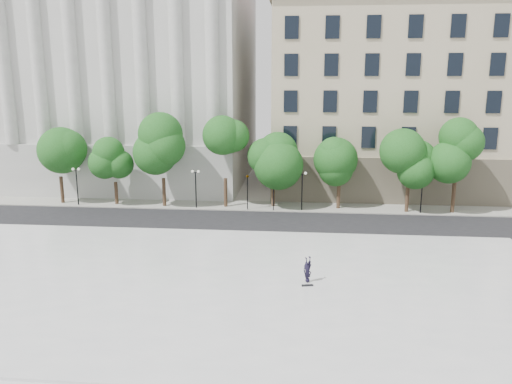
% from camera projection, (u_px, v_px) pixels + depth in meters
% --- Properties ---
extents(ground, '(160.00, 160.00, 0.00)m').
position_uv_depth(ground, '(206.00, 310.00, 28.42)').
color(ground, '#ADAAA3').
rests_on(ground, ground).
extents(plaza, '(44.00, 22.00, 0.45)m').
position_uv_depth(plaza, '(215.00, 285.00, 31.29)').
color(plaza, silver).
rests_on(plaza, ground).
extents(street, '(60.00, 8.00, 0.02)m').
position_uv_depth(street, '(243.00, 222.00, 45.91)').
color(street, black).
rests_on(street, ground).
extents(far_sidewalk, '(60.00, 4.00, 0.12)m').
position_uv_depth(far_sidewalk, '(250.00, 206.00, 51.73)').
color(far_sidewalk, gray).
rests_on(far_sidewalk, ground).
extents(building_west, '(31.50, 27.65, 25.60)m').
position_uv_depth(building_west, '(131.00, 80.00, 64.60)').
color(building_west, '#BABAB6').
rests_on(building_west, ground).
extents(building_east, '(36.00, 26.15, 23.00)m').
position_uv_depth(building_east, '(422.00, 94.00, 61.98)').
color(building_east, tan).
rests_on(building_east, ground).
extents(traffic_light_west, '(0.51, 1.56, 4.12)m').
position_uv_depth(traffic_light_west, '(247.00, 175.00, 49.31)').
color(traffic_light_west, black).
rests_on(traffic_light_west, ground).
extents(traffic_light_east, '(0.71, 1.72, 4.18)m').
position_uv_depth(traffic_light_east, '(274.00, 175.00, 49.06)').
color(traffic_light_east, black).
rests_on(traffic_light_east, ground).
extents(person_lying, '(1.49, 1.67, 0.45)m').
position_uv_depth(person_lying, '(307.00, 279.00, 31.19)').
color(person_lying, black).
rests_on(person_lying, plaza).
extents(skateboard, '(0.73, 0.32, 0.07)m').
position_uv_depth(skateboard, '(307.00, 285.00, 30.64)').
color(skateboard, black).
rests_on(skateboard, plaza).
extents(street_trees, '(44.21, 5.25, 8.00)m').
position_uv_depth(street_trees, '(263.00, 158.00, 49.87)').
color(street_trees, '#382619').
rests_on(street_trees, ground).
extents(lamp_posts, '(35.66, 0.28, 4.12)m').
position_uv_depth(lamp_posts, '(247.00, 183.00, 49.78)').
color(lamp_posts, black).
rests_on(lamp_posts, ground).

